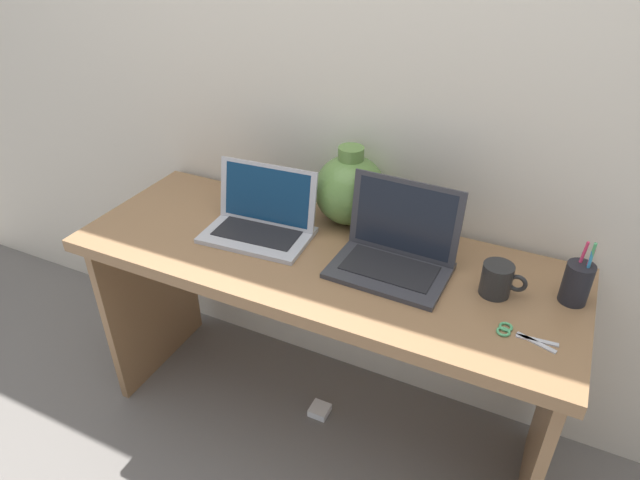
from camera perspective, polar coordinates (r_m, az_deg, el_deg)
ground_plane at (r=2.16m, az=0.00°, el=-17.95°), size 6.00×6.00×0.00m
back_wall at (r=1.74m, az=4.82°, el=16.86°), size 4.40×0.04×2.40m
desk at (r=1.75m, az=0.00°, el=-5.69°), size 1.53×0.57×0.74m
laptop_left at (r=1.75m, az=-6.08°, el=2.44°), size 0.35×0.24×0.21m
laptop_right at (r=1.59m, az=7.95°, el=-0.57°), size 0.34×0.25×0.24m
green_vase at (r=1.77m, az=3.13°, el=5.31°), size 0.23×0.23×0.26m
coffee_mug at (r=1.55m, az=17.95°, el=-3.94°), size 0.12×0.08×0.09m
pen_cup at (r=1.59m, az=25.14°, el=-4.02°), size 0.07×0.07×0.19m
scissors at (r=1.46m, az=19.68°, el=-9.13°), size 0.15×0.06×0.01m
power_brick at (r=2.16m, az=-0.03°, el=-17.26°), size 0.07×0.07×0.03m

